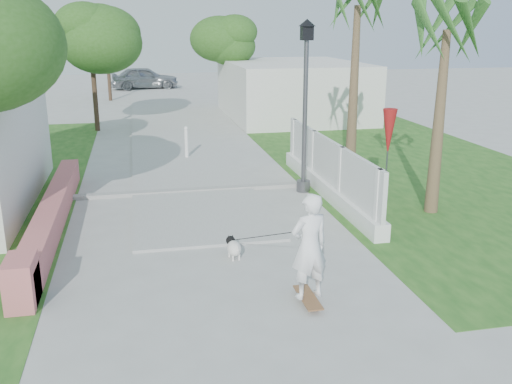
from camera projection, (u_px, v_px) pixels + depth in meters
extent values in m
plane|color=#B7B7B2|center=(230.00, 291.00, 9.57)|extent=(90.00, 90.00, 0.00)
cube|color=#B7B7B2|center=(164.00, 114.00, 28.33)|extent=(3.20, 36.00, 0.06)
cube|color=#999993|center=(193.00, 191.00, 15.19)|extent=(6.50, 0.25, 0.10)
cube|color=#22561B|center=(403.00, 162.00, 18.46)|extent=(8.00, 20.00, 0.01)
cube|color=#C66765|center=(53.00, 213.00, 12.59)|extent=(0.45, 8.00, 0.60)
cube|color=#C66765|center=(21.00, 282.00, 9.00)|extent=(0.45, 0.80, 0.80)
cube|color=white|center=(327.00, 188.00, 14.88)|extent=(0.35, 7.00, 0.40)
cube|color=white|center=(328.00, 160.00, 14.67)|extent=(0.10, 7.00, 1.10)
cube|color=white|center=(378.00, 204.00, 11.72)|extent=(0.14, 0.14, 1.50)
cube|color=white|center=(341.00, 177.00, 13.79)|extent=(0.14, 0.14, 1.50)
cube|color=white|center=(314.00, 157.00, 15.85)|extent=(0.14, 0.14, 1.50)
cube|color=white|center=(294.00, 143.00, 17.73)|extent=(0.14, 0.14, 1.50)
cube|color=silver|center=(292.00, 90.00, 27.28)|extent=(6.00, 8.00, 2.60)
cylinder|color=#59595E|center=(303.00, 186.00, 15.27)|extent=(0.36, 0.36, 0.30)
cylinder|color=#59595E|center=(305.00, 117.00, 14.74)|extent=(0.12, 0.12, 4.00)
cube|color=black|center=(307.00, 33.00, 14.15)|extent=(0.28, 0.28, 0.35)
cone|color=black|center=(307.00, 23.00, 14.08)|extent=(0.44, 0.44, 0.18)
cylinder|color=white|center=(186.00, 144.00, 18.86)|extent=(0.12, 0.12, 1.00)
sphere|color=white|center=(186.00, 128.00, 18.71)|extent=(0.14, 0.14, 0.14)
cylinder|color=#59595E|center=(387.00, 160.00, 14.46)|extent=(0.04, 0.04, 2.00)
cone|color=#A11718|center=(389.00, 133.00, 14.26)|extent=(0.36, 0.36, 1.20)
cylinder|color=#4C3826|center=(94.00, 84.00, 23.45)|extent=(0.20, 0.20, 3.85)
ellipsoid|color=#285518|center=(91.00, 43.00, 22.98)|extent=(3.40, 3.40, 2.55)
ellipsoid|color=#285518|center=(95.00, 34.00, 22.74)|extent=(2.89, 2.89, 2.18)
ellipsoid|color=#285518|center=(85.00, 25.00, 22.93)|extent=(2.55, 2.55, 1.90)
cylinder|color=#4C3826|center=(227.00, 77.00, 28.48)|extent=(0.20, 0.20, 3.50)
ellipsoid|color=#285518|center=(227.00, 47.00, 28.06)|extent=(3.00, 3.00, 2.25)
ellipsoid|color=#285518|center=(232.00, 39.00, 27.81)|extent=(2.55, 2.55, 1.92)
ellipsoid|color=#285518|center=(222.00, 32.00, 28.00)|extent=(2.25, 2.25, 1.68)
cylinder|color=#4C3826|center=(108.00, 67.00, 32.87)|extent=(0.20, 0.20, 3.85)
ellipsoid|color=#285518|center=(106.00, 38.00, 32.41)|extent=(3.20, 3.20, 2.40)
ellipsoid|color=#285518|center=(109.00, 31.00, 32.16)|extent=(2.72, 2.72, 2.05)
ellipsoid|color=#285518|center=(102.00, 25.00, 32.36)|extent=(2.40, 2.40, 1.79)
cone|color=brown|center=(353.00, 95.00, 15.90)|extent=(0.32, 0.32, 4.80)
cone|color=brown|center=(438.00, 125.00, 13.05)|extent=(0.32, 0.32, 4.20)
cube|color=brown|center=(308.00, 297.00, 9.16)|extent=(0.44, 0.93, 0.02)
imported|color=white|center=(309.00, 246.00, 8.91)|extent=(0.71, 0.54, 1.73)
cylinder|color=gray|center=(309.00, 311.00, 8.85)|extent=(0.03, 0.06, 0.06)
cylinder|color=gray|center=(319.00, 310.00, 8.89)|extent=(0.03, 0.06, 0.06)
cylinder|color=gray|center=(297.00, 292.00, 9.46)|extent=(0.03, 0.06, 0.06)
cylinder|color=gray|center=(307.00, 292.00, 9.49)|extent=(0.03, 0.06, 0.06)
ellipsoid|color=white|center=(234.00, 248.00, 10.86)|extent=(0.34, 0.48, 0.28)
sphere|color=black|center=(230.00, 240.00, 11.02)|extent=(0.18, 0.18, 0.18)
sphere|color=white|center=(229.00, 240.00, 11.10)|extent=(0.08, 0.08, 0.08)
cone|color=black|center=(228.00, 237.00, 10.98)|extent=(0.05, 0.05, 0.06)
cone|color=black|center=(232.00, 236.00, 11.01)|extent=(0.05, 0.05, 0.06)
cylinder|color=white|center=(229.00, 254.00, 10.97)|extent=(0.04, 0.04, 0.13)
cylinder|color=white|center=(236.00, 253.00, 11.02)|extent=(0.04, 0.04, 0.13)
cylinder|color=white|center=(233.00, 258.00, 10.78)|extent=(0.04, 0.04, 0.13)
cylinder|color=white|center=(239.00, 257.00, 10.83)|extent=(0.04, 0.04, 0.13)
cylinder|color=white|center=(238.00, 249.00, 10.65)|extent=(0.04, 0.11, 0.11)
imported|color=#A5A8AC|center=(145.00, 78.00, 39.05)|extent=(4.55, 1.92, 1.54)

